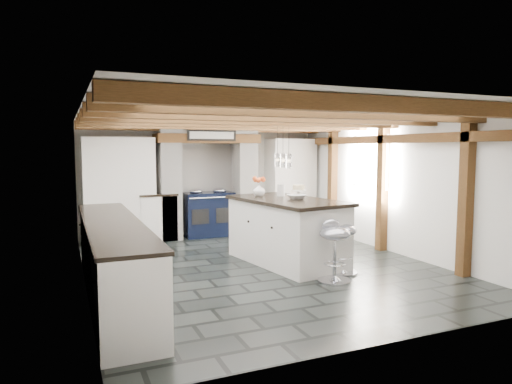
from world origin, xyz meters
name	(u,v)px	position (x,y,z in m)	size (l,w,h in m)	color
ground	(260,266)	(0.00, 0.00, 0.00)	(6.00, 6.00, 0.00)	black
room_shell	(196,190)	(-0.61, 1.42, 1.07)	(6.00, 6.03, 6.00)	white
range_cooker	(208,213)	(0.00, 2.68, 0.47)	(1.00, 0.63, 0.99)	black
kitchen_island	(286,230)	(0.46, 0.04, 0.52)	(1.37, 2.19, 1.35)	white
bar_stool_near	(342,239)	(0.91, -0.82, 0.50)	(0.49, 0.49, 0.81)	silver
bar_stool_far	(334,244)	(0.59, -1.13, 0.52)	(0.45, 0.45, 0.84)	silver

